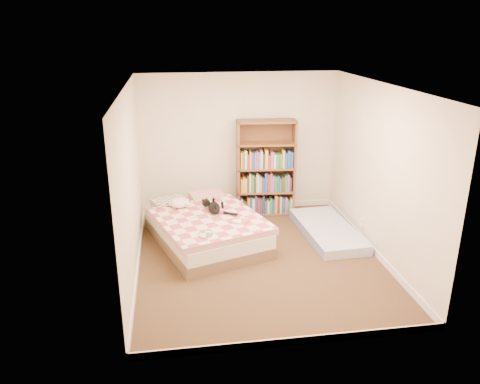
{
  "coord_description": "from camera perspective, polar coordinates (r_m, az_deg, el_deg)",
  "views": [
    {
      "loc": [
        -1.19,
        -6.04,
        3.24
      ],
      "look_at": [
        -0.23,
        0.3,
        0.95
      ],
      "focal_mm": 35.0,
      "sensor_mm": 36.0,
      "label": 1
    }
  ],
  "objects": [
    {
      "name": "bookshelf",
      "position": [
        8.4,
        3.09,
        1.36
      ],
      "size": [
        1.06,
        0.42,
        1.71
      ],
      "rotation": [
        0.0,
        0.0,
        -0.08
      ],
      "color": "brown",
      "rests_on": "room"
    },
    {
      "name": "room",
      "position": [
        6.48,
        2.45,
        1.25
      ],
      "size": [
        3.51,
        4.01,
        2.51
      ],
      "color": "#41281C",
      "rests_on": "ground"
    },
    {
      "name": "bed",
      "position": [
        7.39,
        -4.18,
        -4.32
      ],
      "size": [
        1.96,
        2.35,
        0.54
      ],
      "rotation": [
        0.0,
        0.0,
        0.32
      ],
      "color": "brown",
      "rests_on": "room"
    },
    {
      "name": "white_dog",
      "position": [
        7.55,
        -7.4,
        -1.34
      ],
      "size": [
        0.35,
        0.37,
        0.15
      ],
      "rotation": [
        0.0,
        0.0,
        0.31
      ],
      "color": "white",
      "rests_on": "bed"
    },
    {
      "name": "floor_mattress",
      "position": [
        7.8,
        10.61,
        -4.63
      ],
      "size": [
        0.86,
        1.75,
        0.15
      ],
      "primitive_type": "cube",
      "rotation": [
        0.0,
        0.0,
        0.06
      ],
      "color": "#7C8BCF",
      "rests_on": "room"
    },
    {
      "name": "black_cat",
      "position": [
        7.36,
        -3.16,
        -1.81
      ],
      "size": [
        0.37,
        0.71,
        0.16
      ],
      "rotation": [
        0.0,
        0.0,
        0.51
      ],
      "color": "black",
      "rests_on": "bed"
    }
  ]
}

